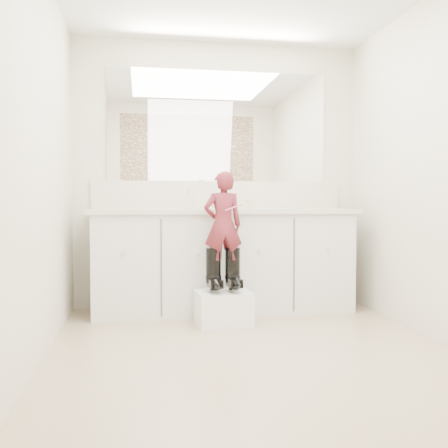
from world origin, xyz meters
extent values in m
plane|color=#8C735B|center=(0.00, 0.00, 0.00)|extent=(3.00, 3.00, 0.00)
plane|color=beige|center=(0.00, 1.50, 1.20)|extent=(2.60, 0.00, 2.60)
plane|color=beige|center=(0.00, -1.50, 1.20)|extent=(2.60, 0.00, 2.60)
plane|color=beige|center=(-1.30, 0.00, 1.20)|extent=(0.00, 3.00, 3.00)
plane|color=beige|center=(1.30, 0.00, 1.20)|extent=(0.00, 3.00, 3.00)
cube|color=silver|center=(0.00, 1.23, 0.42)|extent=(2.20, 0.55, 0.85)
cube|color=beige|center=(0.00, 1.21, 0.87)|extent=(2.28, 0.58, 0.04)
cube|color=beige|center=(0.00, 1.49, 1.02)|extent=(2.28, 0.03, 0.25)
cube|color=white|center=(0.00, 1.49, 1.64)|extent=(2.00, 0.02, 1.00)
cylinder|color=silver|center=(0.00, 1.38, 0.94)|extent=(0.08, 0.08, 0.10)
imported|color=beige|center=(0.24, 1.24, 0.94)|extent=(0.12, 0.12, 0.09)
imported|color=beige|center=(-0.29, 1.25, 0.98)|extent=(0.09, 0.10, 0.18)
cube|color=white|center=(-0.08, 0.73, 0.13)|extent=(0.43, 0.36, 0.26)
imported|color=#A8333F|center=(-0.08, 0.75, 0.77)|extent=(0.31, 0.22, 0.82)
cylinder|color=#D15191|center=(-0.01, 0.67, 0.91)|extent=(0.14, 0.02, 0.06)
camera|label=1|loc=(-0.71, -3.03, 0.95)|focal=40.00mm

